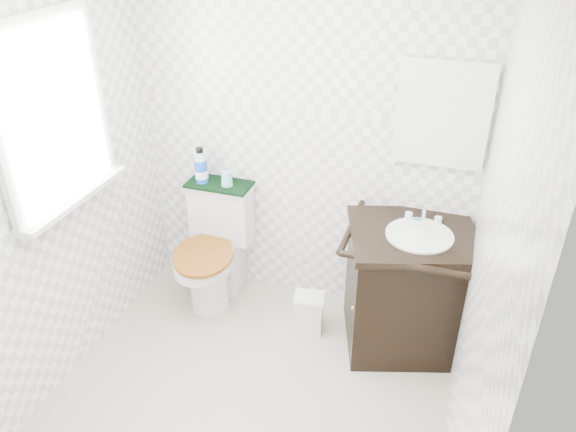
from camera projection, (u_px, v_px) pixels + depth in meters
The scene contains 13 objects.
floor at pixel (239, 415), 3.14m from camera, with size 2.40×2.40×0.00m, color #A49984.
wall_back at pixel (305, 137), 3.52m from camera, with size 2.40×2.40×0.00m, color white.
wall_left at pixel (28, 197), 2.84m from camera, with size 2.40×2.40×0.00m, color white.
wall_right at pixel (481, 279), 2.24m from camera, with size 2.40×2.40×0.00m, color white.
window at pixel (51, 115), 2.86m from camera, with size 0.02×0.70×0.90m, color white.
mirror at pixel (443, 115), 3.15m from camera, with size 0.50×0.02×0.60m, color silver.
toilet at pixel (216, 252), 3.90m from camera, with size 0.49×0.67×0.82m.
vanity at pixel (408, 286), 3.45m from camera, with size 0.90×0.83×0.92m.
trash_bin at pixel (309, 313), 3.68m from camera, with size 0.22×0.19×0.28m.
towel at pixel (219, 184), 3.77m from camera, with size 0.44×0.22×0.02m, color black.
mouthwash_bottle at pixel (201, 166), 3.73m from camera, with size 0.09×0.09×0.25m.
cup at pixel (227, 178), 3.71m from camera, with size 0.08×0.08×0.10m, color #84BDD8.
soap_bar at pixel (417, 220), 3.37m from camera, with size 0.07×0.04×0.02m, color #17716C.
Camera 1 is at (0.94, -1.96, 2.54)m, focal length 35.00 mm.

